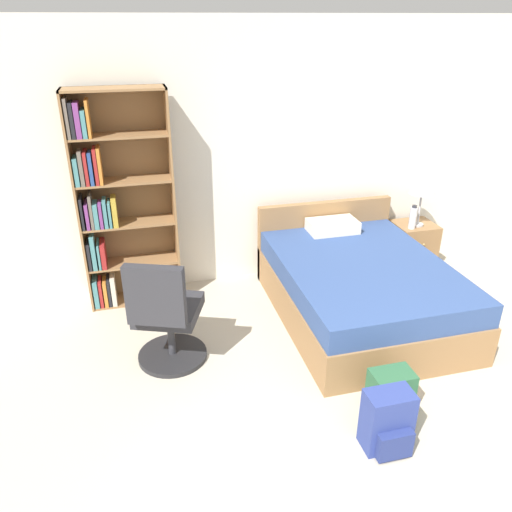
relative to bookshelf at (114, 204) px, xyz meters
name	(u,v)px	position (x,y,z in m)	size (l,w,h in m)	color
wall_back	(284,156)	(1.70, 0.24, 0.29)	(9.00, 0.06, 2.60)	silver
bookshelf	(114,204)	(0.00, 0.00, 0.00)	(0.87, 0.30, 2.04)	olive
bed	(358,286)	(2.13, -0.80, -0.72)	(1.46, 1.97, 0.82)	olive
office_chair	(166,318)	(0.33, -1.14, -0.57)	(0.63, 0.69, 0.99)	#232326
nightstand	(412,246)	(3.14, -0.05, -0.75)	(0.43, 0.42, 0.52)	olive
table_lamp	(423,188)	(3.14, -0.09, -0.07)	(0.27, 0.27, 0.51)	#B2B2B7
water_bottle	(413,218)	(3.03, -0.15, -0.37)	(0.08, 0.08, 0.26)	silver
backpack_blue	(388,422)	(1.62, -2.37, -0.81)	(0.31, 0.25, 0.43)	navy
backpack_green	(391,395)	(1.78, -2.11, -0.85)	(0.30, 0.26, 0.35)	#2D603D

